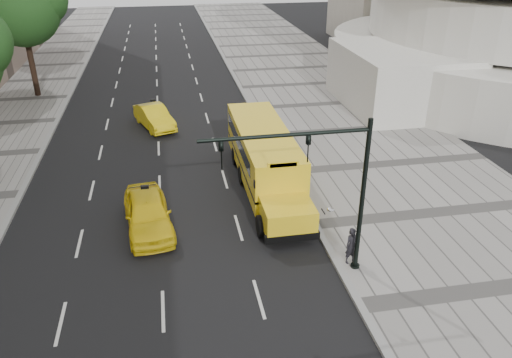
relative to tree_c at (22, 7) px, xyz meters
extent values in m
plane|color=black|center=(10.39, -17.60, -6.98)|extent=(140.00, 140.00, 0.00)
cube|color=gray|center=(22.39, -17.60, -6.91)|extent=(12.00, 140.00, 0.15)
cube|color=gray|center=(16.39, -17.60, -6.91)|extent=(0.30, 140.00, 0.15)
cube|color=gray|center=(2.39, -17.60, -6.91)|extent=(0.30, 140.00, 0.15)
cube|color=white|center=(27.39, -7.60, -4.78)|extent=(8.00, 10.00, 4.40)
cylinder|color=black|center=(-0.11, 0.00, -3.90)|extent=(0.44, 0.44, 6.17)
sphere|color=#183E14|center=(-0.11, 0.00, -0.04)|extent=(5.81, 5.81, 5.81)
sphere|color=#183E14|center=(-1.27, -0.40, -0.44)|extent=(3.78, 3.78, 3.78)
cube|color=yellow|center=(14.89, -18.25, -5.21)|extent=(2.50, 9.00, 2.45)
cube|color=yellow|center=(14.89, -23.75, -5.88)|extent=(2.20, 2.00, 1.10)
cube|color=black|center=(14.89, -24.63, -6.43)|extent=(2.38, 0.25, 0.35)
cube|color=black|center=(14.89, -18.25, -5.73)|extent=(2.52, 9.00, 0.12)
cube|color=black|center=(14.89, -22.69, -4.73)|extent=(2.05, 0.10, 0.90)
cube|color=black|center=(14.89, -17.75, -4.73)|extent=(2.52, 7.50, 0.70)
cube|color=yellow|center=(14.89, -22.70, -3.93)|extent=(1.40, 0.12, 0.28)
ellipsoid|color=silver|center=(16.41, -25.15, -5.08)|extent=(0.32, 0.32, 0.14)
cylinder|color=black|center=(16.17, -24.93, -5.28)|extent=(0.36, 0.47, 0.58)
cylinder|color=black|center=(13.76, -23.45, -6.48)|extent=(0.30, 1.00, 1.00)
cylinder|color=black|center=(16.02, -23.45, -6.48)|extent=(0.30, 1.00, 1.00)
cylinder|color=black|center=(13.76, -18.25, -6.48)|extent=(0.30, 1.00, 1.00)
cylinder|color=black|center=(16.02, -18.25, -6.48)|extent=(0.30, 1.00, 1.00)
cylinder|color=black|center=(13.76, -15.75, -6.48)|extent=(0.30, 1.00, 1.00)
cylinder|color=black|center=(16.02, -15.75, -6.48)|extent=(0.30, 1.00, 1.00)
imported|color=yellow|center=(8.88, -21.96, -6.15)|extent=(2.52, 5.08, 1.66)
imported|color=yellow|center=(9.20, -8.78, -6.24)|extent=(3.01, 4.79, 1.49)
imported|color=black|center=(16.92, -26.25, -6.05)|extent=(0.63, 0.46, 1.57)
cylinder|color=black|center=(16.99, -26.56, -3.78)|extent=(0.18, 0.18, 6.40)
cylinder|color=black|center=(16.99, -26.56, -6.86)|extent=(0.36, 0.36, 0.25)
cylinder|color=black|center=(13.99, -26.56, -0.98)|extent=(6.00, 0.14, 0.14)
imported|color=black|center=(14.79, -26.56, -1.53)|extent=(0.16, 0.20, 1.00)
imported|color=black|center=(11.79, -26.56, -1.53)|extent=(0.16, 0.20, 1.00)
camera|label=1|loc=(10.15, -41.79, 5.24)|focal=35.00mm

